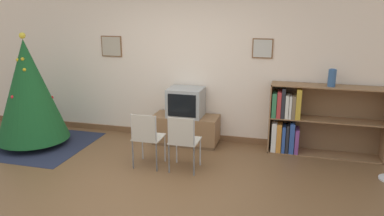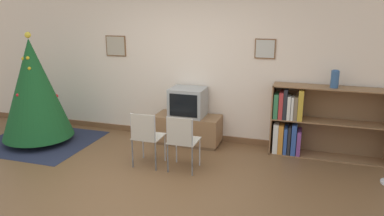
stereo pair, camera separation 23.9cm
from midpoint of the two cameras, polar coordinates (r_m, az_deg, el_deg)
ground_plane at (r=4.83m, az=-9.56°, el=-12.96°), size 24.00×24.00×0.00m
wall_back at (r=6.39m, az=-1.89°, el=7.09°), size 9.14×0.11×2.70m
area_rug at (r=6.95m, az=-23.70°, el=-5.04°), size 1.81×1.61×0.01m
christmas_tree at (r=6.70m, az=-24.56°, el=2.43°), size 1.16×1.16×1.86m
tv_console at (r=6.34m, az=-2.01°, el=-3.29°), size 1.09×0.49×0.49m
television at (r=6.20m, az=-2.06°, el=0.89°), size 0.57×0.48×0.47m
folding_chair_left at (r=5.39m, az=-8.23°, el=-4.33°), size 0.40×0.40×0.82m
folding_chair_right at (r=5.20m, az=-2.69°, el=-4.90°), size 0.40×0.40×0.82m
bookshelf at (r=6.07m, az=15.63°, el=-1.87°), size 1.71×0.36×1.11m
vase at (r=5.89m, az=19.47°, el=4.39°), size 0.12×0.12×0.26m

